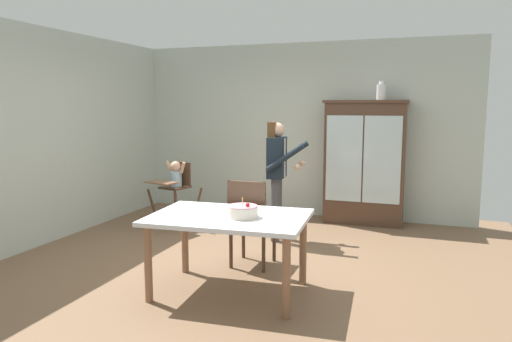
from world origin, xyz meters
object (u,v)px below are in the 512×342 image
at_px(ceramic_vase, 381,92).
at_px(dining_table, 229,225).
at_px(dining_chair_far_side, 250,217).
at_px(high_chair_with_toddler, 175,182).
at_px(china_cabinet, 364,162).
at_px(adult_person, 277,166).
at_px(birthday_cake, 243,211).

distance_m(ceramic_vase, dining_table, 3.52).
bearing_deg(dining_chair_far_side, high_chair_with_toddler, -38.36).
bearing_deg(china_cabinet, dining_chair_far_side, -110.90).
bearing_deg(dining_table, dining_chair_far_side, 94.48).
distance_m(adult_person, birthday_cake, 1.88).
bearing_deg(dining_chair_far_side, birthday_cake, 105.59).
xyz_separation_m(dining_table, birthday_cake, (0.15, -0.03, 0.15)).
bearing_deg(china_cabinet, adult_person, -126.92).
height_order(adult_person, birthday_cake, adult_person).
bearing_deg(china_cabinet, birthday_cake, -102.85).
bearing_deg(birthday_cake, adult_person, 97.33).
relative_size(china_cabinet, birthday_cake, 6.48).
relative_size(high_chair_with_toddler, dining_chair_far_side, 0.99).
bearing_deg(dining_table, adult_person, 92.91).
height_order(dining_table, dining_chair_far_side, dining_chair_far_side).
xyz_separation_m(high_chair_with_toddler, dining_table, (1.67, -1.99, -0.01)).
height_order(china_cabinet, dining_table, china_cabinet).
distance_m(china_cabinet, dining_chair_far_side, 2.59).
xyz_separation_m(china_cabinet, birthday_cake, (-0.71, -3.13, -0.12)).
relative_size(adult_person, dining_table, 1.03).
bearing_deg(birthday_cake, ceramic_vase, 73.69).
xyz_separation_m(high_chair_with_toddler, birthday_cake, (1.82, -2.02, 0.14)).
bearing_deg(adult_person, birthday_cake, -178.48).
xyz_separation_m(high_chair_with_toddler, dining_chair_far_side, (1.62, -1.29, -0.10)).
relative_size(ceramic_vase, dining_chair_far_side, 0.28).
xyz_separation_m(china_cabinet, dining_table, (-0.86, -3.09, -0.27)).
relative_size(dining_table, birthday_cake, 5.32).
relative_size(dining_table, dining_chair_far_side, 1.55).
relative_size(china_cabinet, adult_person, 1.19).
relative_size(ceramic_vase, birthday_cake, 0.96).
xyz_separation_m(ceramic_vase, dining_chair_far_side, (-1.12, -2.40, -1.38)).
height_order(adult_person, dining_chair_far_side, adult_person).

